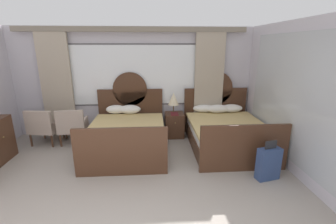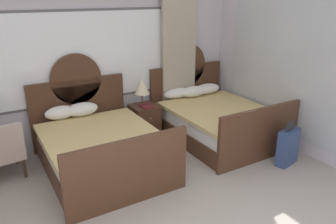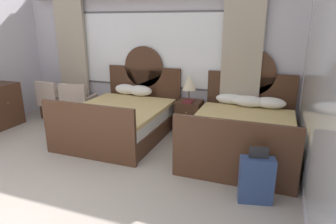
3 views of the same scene
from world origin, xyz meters
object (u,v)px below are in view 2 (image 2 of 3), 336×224
object	(u,v)px
armchair_by_window_left	(0,150)
suitcase_on_floor	(288,147)
bed_near_window	(100,147)
table_lamp_on_nightstand	(142,86)
nightstand_between_beds	(145,121)
book_on_nightstand	(146,106)
bed_near_mirror	(215,119)

from	to	relation	value
armchair_by_window_left	suitcase_on_floor	bearing A→B (deg)	-24.99
bed_near_window	table_lamp_on_nightstand	size ratio (longest dim) A/B	4.08
bed_near_window	nightstand_between_beds	size ratio (longest dim) A/B	3.52
nightstand_between_beds	book_on_nightstand	distance (m)	0.33
bed_near_mirror	table_lamp_on_nightstand	bearing A→B (deg)	148.01
nightstand_between_beds	table_lamp_on_nightstand	bearing A→B (deg)	134.67
bed_near_window	armchair_by_window_left	distance (m)	1.39
bed_near_window	suitcase_on_floor	distance (m)	2.91
bed_near_mirror	armchair_by_window_left	xyz separation A→B (m)	(-3.55, 0.41, 0.10)
table_lamp_on_nightstand	armchair_by_window_left	world-z (taller)	table_lamp_on_nightstand
book_on_nightstand	suitcase_on_floor	xyz separation A→B (m)	(1.45, -1.99, -0.33)
bed_near_window	book_on_nightstand	distance (m)	1.29
nightstand_between_beds	bed_near_window	bearing A→B (deg)	-147.96
table_lamp_on_nightstand	nightstand_between_beds	bearing A→B (deg)	-45.33
book_on_nightstand	bed_near_mirror	bearing A→B (deg)	-27.90
bed_near_window	nightstand_between_beds	distance (m)	1.32
bed_near_mirror	table_lamp_on_nightstand	world-z (taller)	bed_near_mirror
bed_near_window	suitcase_on_floor	world-z (taller)	bed_near_window
book_on_nightstand	armchair_by_window_left	size ratio (longest dim) A/B	0.30
bed_near_window	bed_near_mirror	bearing A→B (deg)	0.31
armchair_by_window_left	nightstand_between_beds	bearing A→B (deg)	6.46
bed_near_window	book_on_nightstand	bearing A→B (deg)	28.59
nightstand_between_beds	table_lamp_on_nightstand	xyz separation A→B (m)	(-0.02, 0.02, 0.67)
nightstand_between_beds	bed_near_mirror	bearing A→B (deg)	-31.65
nightstand_between_beds	armchair_by_window_left	size ratio (longest dim) A/B	0.71
table_lamp_on_nightstand	book_on_nightstand	xyz separation A→B (m)	(0.02, -0.12, -0.35)
armchair_by_window_left	table_lamp_on_nightstand	bearing A→B (deg)	7.07
bed_near_mirror	suitcase_on_floor	size ratio (longest dim) A/B	2.99
book_on_nightstand	armchair_by_window_left	distance (m)	2.44
book_on_nightstand	suitcase_on_floor	bearing A→B (deg)	-53.97
bed_near_mirror	table_lamp_on_nightstand	distance (m)	1.48
suitcase_on_floor	book_on_nightstand	bearing A→B (deg)	126.03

